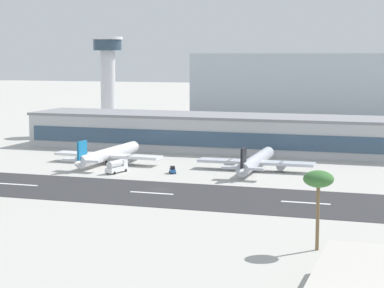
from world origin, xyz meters
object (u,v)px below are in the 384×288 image
Objects in this scene: distant_hotel_block at (325,87)px; control_tower at (108,74)px; service_fuel_truck_1 at (117,166)px; palm_tree_0 at (318,181)px; airliner_blue_tail_gate_0 at (107,155)px; terminal_building at (218,132)px; airliner_black_tail_gate_1 at (255,162)px; service_baggage_tug_0 at (173,170)px.

control_tower is at bearing -129.87° from distant_hotel_block.
palm_tree_0 reaches higher than service_fuel_truck_1.
airliner_blue_tail_gate_0 is 5.10× the size of service_fuel_truck_1.
control_tower is (-62.76, 39.04, 20.47)m from terminal_building.
airliner_black_tail_gate_1 is 25.80m from service_baggage_tug_0.
service_baggage_tug_0 is (27.13, -11.48, -1.96)m from airliner_blue_tail_gate_0.
control_tower reaches higher than airliner_black_tail_gate_1.
service_baggage_tug_0 is at bearing -63.75° from service_fuel_truck_1.
service_baggage_tug_0 is at bearing -111.12° from airliner_blue_tail_gate_0.
control_tower reaches higher than service_fuel_truck_1.
airliner_black_tail_gate_1 is 42.52m from service_fuel_truck_1.
terminal_building is at bearing -98.73° from distant_hotel_block.
airliner_black_tail_gate_1 is at bearing 110.23° from palm_tree_0.
distant_hotel_block is 270.50m from palm_tree_0.
airliner_black_tail_gate_1 is 12.42× the size of service_baggage_tug_0.
service_baggage_tug_0 is at bearing -88.20° from terminal_building.
airliner_blue_tail_gate_0 reaches higher than airliner_black_tail_gate_1.
service_baggage_tug_0 is 17.08m from service_fuel_truck_1.
airliner_blue_tail_gate_0 is 29.52m from service_baggage_tug_0.
service_fuel_truck_1 is at bearing -103.78° from terminal_building.
palm_tree_0 is (118.43, -167.43, -14.27)m from control_tower.
service_fuel_truck_1 is at bearing 135.90° from palm_tree_0.
airliner_blue_tail_gate_0 is at bearing 40.96° from service_baggage_tug_0.
terminal_building is 3.29× the size of airliner_black_tail_gate_1.
terminal_building is at bearing 28.09° from airliner_black_tail_gate_1.
service_fuel_truck_1 is at bearing -144.19° from airliner_blue_tail_gate_0.
airliner_blue_tail_gate_0 is 1.02× the size of airliner_black_tail_gate_1.
terminal_building is 9.88× the size of palm_tree_0.
palm_tree_0 reaches higher than service_baggage_tug_0.
terminal_building is 40.87× the size of service_baggage_tug_0.
palm_tree_0 is (55.67, -128.39, 6.20)m from terminal_building.
control_tower is at bearing 37.63° from service_fuel_truck_1.
terminal_building is 0.99× the size of distant_hotel_block.
service_fuel_truck_1 is (-39.31, -16.19, -0.93)m from airliner_black_tail_gate_1.
airliner_black_tail_gate_1 is at bearing -87.66° from airliner_blue_tail_gate_0.
palm_tree_0 is at bearing -54.73° from control_tower.
distant_hotel_block is 3.33× the size of airliner_black_tail_gate_1.
terminal_building is 51.28m from airliner_blue_tail_gate_0.
terminal_building reaches higher than service_fuel_truck_1.
terminal_building is at bearing -24.30° from service_baggage_tug_0.
palm_tree_0 reaches higher than airliner_blue_tail_gate_0.
airliner_black_tail_gate_1 is 5.02× the size of service_fuel_truck_1.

